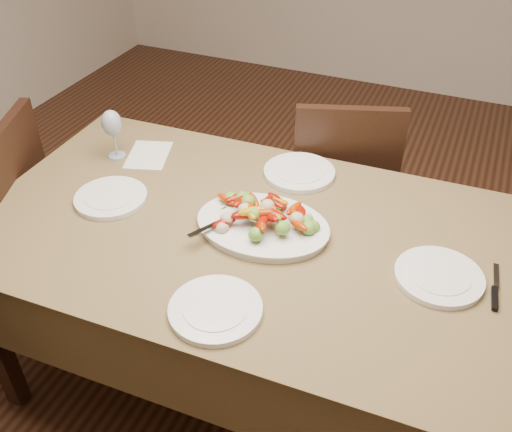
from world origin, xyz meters
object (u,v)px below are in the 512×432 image
object	(u,v)px
chair_far	(339,186)
wine_glass	(113,133)
plate_near	(216,310)
plate_right	(439,277)
plate_far	(299,173)
dining_table	(256,313)
plate_left	(111,198)
serving_platter	(263,227)

from	to	relation	value
chair_far	wine_glass	world-z (taller)	wine_glass
plate_near	wine_glass	distance (m)	0.92
chair_far	plate_near	xyz separation A→B (m)	(-0.04, -1.14, 0.29)
wine_glass	chair_far	bearing A→B (deg)	36.40
chair_far	plate_near	size ratio (longest dim) A/B	3.70
chair_far	plate_right	xyz separation A→B (m)	(0.50, -0.77, 0.29)
plate_right	plate_far	distance (m)	0.67
dining_table	plate_right	distance (m)	0.69
wine_glass	plate_far	bearing A→B (deg)	12.30
dining_table	chair_far	bearing A→B (deg)	84.31
dining_table	wine_glass	world-z (taller)	wine_glass
plate_left	wine_glass	size ratio (longest dim) A/B	1.21
dining_table	plate_far	world-z (taller)	plate_far
dining_table	plate_right	bearing A→B (deg)	0.23
serving_platter	wine_glass	bearing A→B (deg)	163.55
dining_table	plate_left	bearing A→B (deg)	-176.17
plate_left	plate_far	bearing A→B (deg)	36.67
plate_far	plate_near	size ratio (longest dim) A/B	1.02
plate_near	wine_glass	xyz separation A→B (m)	(-0.71, 0.58, 0.09)
dining_table	plate_far	size ratio (longest dim) A/B	7.05
plate_right	plate_near	bearing A→B (deg)	-145.58
plate_near	dining_table	bearing A→B (deg)	95.58
serving_platter	plate_right	world-z (taller)	serving_platter
serving_platter	plate_near	xyz separation A→B (m)	(0.02, -0.38, -0.00)
wine_glass	plate_left	bearing A→B (deg)	-60.00
plate_right	plate_left	bearing A→B (deg)	-178.04
chair_far	plate_right	bearing A→B (deg)	104.03
dining_table	plate_far	distance (m)	0.54
dining_table	chair_far	size ratio (longest dim) A/B	1.94
serving_platter	plate_near	world-z (taller)	serving_platter
chair_far	plate_right	size ratio (longest dim) A/B	3.73
dining_table	plate_near	world-z (taller)	plate_near
chair_far	wine_glass	bearing A→B (deg)	17.68
plate_left	plate_right	size ratio (longest dim) A/B	0.97
dining_table	plate_left	xyz separation A→B (m)	(-0.53, -0.04, 0.39)
wine_glass	plate_right	bearing A→B (deg)	-9.85
dining_table	plate_left	world-z (taller)	plate_left
serving_platter	plate_left	world-z (taller)	serving_platter
dining_table	plate_right	size ratio (longest dim) A/B	7.22
chair_far	wine_glass	distance (m)	1.01
plate_left	wine_glass	world-z (taller)	wine_glass
plate_left	wine_glass	xyz separation A→B (m)	(-0.15, 0.25, 0.09)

